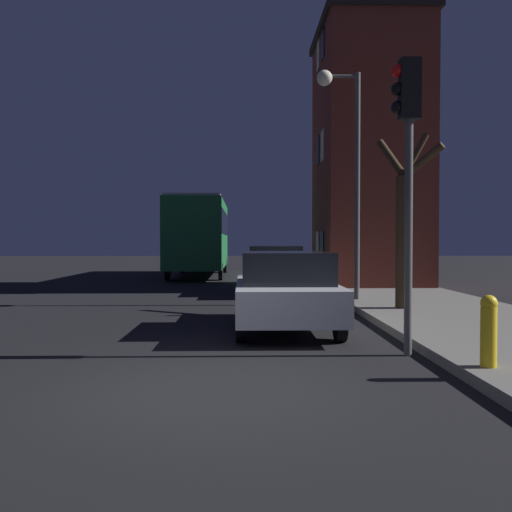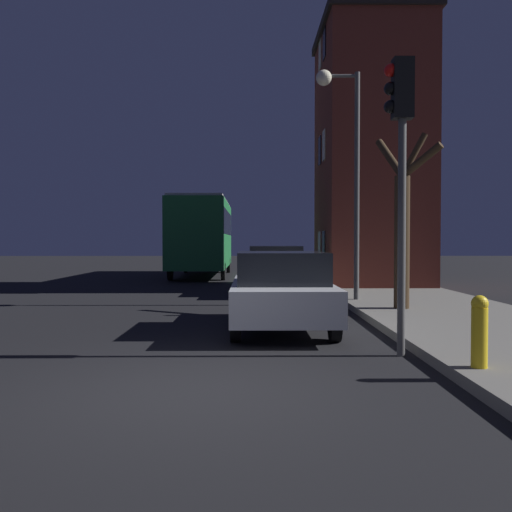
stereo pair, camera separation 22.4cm
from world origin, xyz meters
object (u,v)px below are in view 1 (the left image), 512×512
traffic_light (407,144)px  car_near_lane (285,289)px  car_mid_lane (274,269)px  bus (199,231)px  bare_tree (404,225)px  fire_hydrant (489,329)px  streetlamp (344,142)px

traffic_light → car_near_lane: size_ratio=0.98×
car_mid_lane → bus: bearing=108.9°
bare_tree → car_mid_lane: bearing=116.1°
traffic_light → fire_hydrant: 3.03m
car_near_lane → streetlamp: bearing=65.5°
car_mid_lane → streetlamp: bearing=-64.6°
bare_tree → fire_hydrant: bearing=-96.5°
bus → fire_hydrant: bus is taller
bare_tree → car_near_lane: bare_tree is taller
traffic_light → fire_hydrant: traffic_light is taller
streetlamp → car_near_lane: bearing=-114.5°
bus → car_mid_lane: bearing=-71.1°
bare_tree → fire_hydrant: size_ratio=4.56×
streetlamp → fire_hydrant: bearing=-87.7°
car_mid_lane → fire_hydrant: 12.11m
car_near_lane → fire_hydrant: (2.26, -4.13, -0.16)m
fire_hydrant → car_near_lane: bearing=118.7°
traffic_light → car_mid_lane: traffic_light is taller
streetlamp → car_mid_lane: size_ratio=1.29×
bus → fire_hydrant: 21.94m
streetlamp → traffic_light: (-0.27, -6.83, -1.21)m
bus → fire_hydrant: size_ratio=10.28×
car_near_lane → car_mid_lane: (0.21, 7.81, 0.01)m
streetlamp → car_mid_lane: streetlamp is taller
streetlamp → car_near_lane: 5.87m
traffic_light → bus: (-4.63, 19.74, -0.97)m
bus → bare_tree: bearing=-68.3°
streetlamp → bus: bearing=110.8°
traffic_light → streetlamp: bearing=87.7°
car_near_lane → bus: bearing=99.9°
bare_tree → fire_hydrant: 6.51m
bare_tree → car_near_lane: (-2.97, -2.17, -1.33)m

